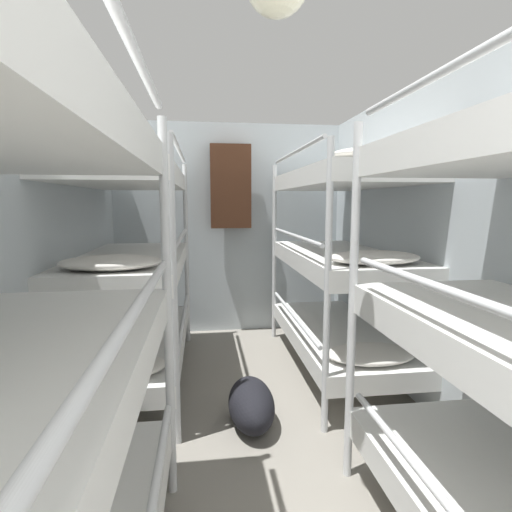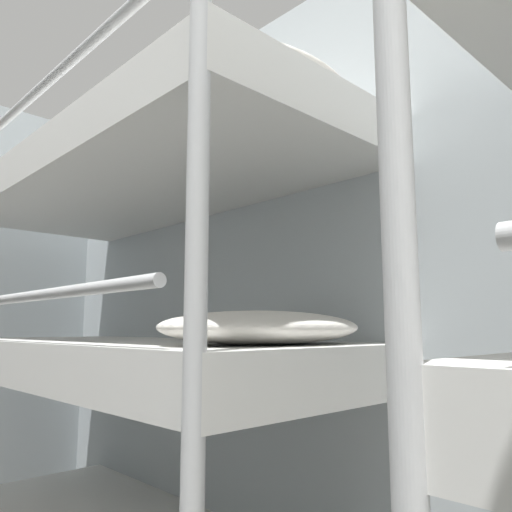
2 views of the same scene
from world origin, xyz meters
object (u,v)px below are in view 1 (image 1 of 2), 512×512
Objects in this scene: hanging_coat at (231,187)px; bunk_stack_left_far at (131,263)px; bunk_stack_right_far at (341,259)px; duffel_bag at (251,404)px.

bunk_stack_left_far is at bearing -126.36° from hanging_coat.
hanging_coat is at bearing 53.64° from bunk_stack_left_far.
bunk_stack_left_far is 1.72m from bunk_stack_right_far.
bunk_stack_right_far reaches higher than duffel_bag.
bunk_stack_right_far is 1.42m from duffel_bag.
bunk_stack_left_far reaches higher than duffel_bag.
duffel_bag is at bearing -139.01° from bunk_stack_right_far.
bunk_stack_right_far is 2.13× the size of hanging_coat.
hanging_coat is at bearing 89.71° from duffel_bag.
bunk_stack_left_far is 1.42m from duffel_bag.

